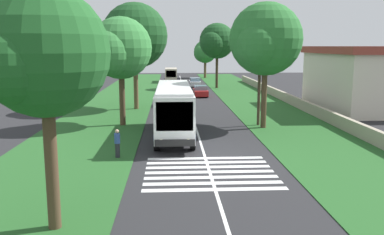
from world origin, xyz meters
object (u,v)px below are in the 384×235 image
object	(u,v)px
coach_bus	(174,108)
utility_pole	(259,74)
roadside_tree_left_0	(118,50)
roadside_building	(368,78)
trailing_minibus_0	(171,74)
roadside_tree_right_2	(264,41)
trailing_car_2	(174,87)
roadside_tree_left_1	(133,37)
roadside_tree_left_2	(44,57)
trailing_car_3	(195,82)
roadside_tree_right_1	(216,42)
trailing_car_1	(201,91)
roadside_tree_right_0	(204,52)
trailing_car_0	(171,100)
pedestrian	(117,143)

from	to	relation	value
coach_bus	utility_pole	distance (m)	8.43
roadside_tree_left_0	roadside_building	xyz separation A→B (m)	(7.84, -24.71, -2.93)
trailing_minibus_0	roadside_tree_right_2	world-z (taller)	roadside_tree_right_2
trailing_car_2	roadside_tree_left_1	xyz separation A→B (m)	(-17.08, 4.30, 6.76)
coach_bus	roadside_tree_left_0	xyz separation A→B (m)	(4.63, 4.42, 4.08)
roadside_tree_left_2	utility_pole	size ratio (longest dim) A/B	1.03
trailing_minibus_0	trailing_car_3	bearing A→B (deg)	-155.21
trailing_minibus_0	roadside_tree_right_1	bearing A→B (deg)	-148.76
trailing_car_3	roadside_tree_right_2	distance (m)	35.65
trailing_car_1	roadside_tree_right_2	xyz separation A→B (m)	(-21.37, -3.40, 6.25)
roadside_tree_right_0	roadside_tree_left_0	bearing A→B (deg)	167.74
trailing_car_0	roadside_tree_right_2	world-z (taller)	roadside_tree_right_2
coach_bus	roadside_building	bearing A→B (deg)	-58.42
trailing_minibus_0	roadside_tree_left_0	size ratio (longest dim) A/B	0.68
roadside_tree_right_2	pedestrian	bearing A→B (deg)	129.90
trailing_car_0	utility_pole	xyz separation A→B (m)	(-11.95, -7.22, 3.65)
trailing_car_1	trailing_car_2	size ratio (longest dim) A/B	1.00
roadside_tree_right_2	trailing_car_1	bearing A→B (deg)	9.05
roadside_tree_left_0	trailing_minibus_0	bearing A→B (deg)	-5.81
roadside_tree_right_0	utility_pole	xyz separation A→B (m)	(-52.08, -0.29, -0.95)
trailing_car_1	roadside_tree_left_1	distance (m)	14.99
trailing_car_0	roadside_tree_left_0	world-z (taller)	roadside_tree_left_0
coach_bus	roadside_tree_left_2	world-z (taller)	roadside_tree_left_2
roadside_tree_right_0	roadside_tree_right_1	bearing A→B (deg)	-179.78
roadside_tree_left_2	roadside_tree_right_1	distance (m)	51.40
roadside_tree_right_1	roadside_building	xyz separation A→B (m)	(-22.64, -13.44, -3.88)
coach_bus	roadside_tree_left_0	bearing A→B (deg)	43.68
roadside_building	trailing_car_3	bearing A→B (deg)	32.74
roadside_tree_right_0	roadside_tree_right_2	distance (m)	52.98
trailing_car_1	roadside_tree_left_1	xyz separation A→B (m)	(-10.90, 7.75, 6.76)
trailing_car_1	trailing_minibus_0	distance (m)	22.44
roadside_building	roadside_tree_left_0	bearing A→B (deg)	107.61
utility_pole	roadside_tree_left_2	bearing A→B (deg)	148.69
trailing_car_2	roadside_tree_right_2	distance (m)	29.06
roadside_building	pedestrian	bearing A→B (deg)	127.36
trailing_minibus_0	utility_pole	world-z (taller)	utility_pole
coach_bus	trailing_car_2	distance (m)	30.77
roadside_tree_left_1	roadside_tree_left_2	size ratio (longest dim) A/B	1.28
trailing_car_0	roadside_tree_left_2	bearing A→B (deg)	171.96
trailing_car_2	roadside_tree_left_2	size ratio (longest dim) A/B	0.51
roadside_tree_left_0	pedestrian	size ratio (longest dim) A/B	5.26
trailing_minibus_0	roadside_tree_right_2	size ratio (longest dim) A/B	0.61
trailing_car_1	roadside_building	xyz separation A→B (m)	(-12.08, -16.56, 2.63)
roadside_tree_left_0	roadside_tree_right_1	bearing A→B (deg)	-20.29
trailing_car_1	roadside_tree_left_0	world-z (taller)	roadside_tree_left_0
trailing_car_1	utility_pole	bearing A→B (deg)	-170.76
roadside_tree_right_1	roadside_tree_right_2	xyz separation A→B (m)	(-31.92, -0.28, -0.25)
roadside_tree_left_2	trailing_car_3	bearing A→B (deg)	-8.91
utility_pole	trailing_car_0	bearing A→B (deg)	31.12
roadside_tree_left_1	roadside_tree_left_2	world-z (taller)	roadside_tree_left_1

